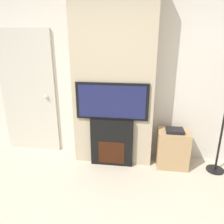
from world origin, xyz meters
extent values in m
cube|color=silver|center=(0.00, 2.03, 1.35)|extent=(6.00, 0.06, 2.70)
cube|color=#BCAD8E|center=(0.00, 1.83, 1.35)|extent=(1.21, 0.33, 2.70)
cube|color=black|center=(0.00, 1.67, 0.38)|extent=(0.65, 0.14, 0.76)
cube|color=#33160A|center=(0.00, 1.59, 0.23)|extent=(0.40, 0.01, 0.36)
cube|color=black|center=(0.00, 1.67, 1.03)|extent=(1.06, 0.06, 0.55)
cube|color=#191E4C|center=(0.00, 1.63, 1.03)|extent=(0.98, 0.01, 0.48)
cylinder|color=black|center=(1.58, 1.67, 0.01)|extent=(0.25, 0.25, 0.03)
cylinder|color=black|center=(1.58, 1.67, 0.88)|extent=(0.03, 0.03, 1.70)
cube|color=tan|center=(0.93, 1.74, 0.29)|extent=(0.47, 0.37, 0.58)
cube|color=black|center=(0.93, 1.70, 0.61)|extent=(0.26, 0.21, 0.05)
cube|color=beige|center=(-1.46, 1.98, 1.03)|extent=(0.94, 0.04, 2.05)
sphere|color=silver|center=(-1.13, 1.94, 0.99)|extent=(0.06, 0.06, 0.06)
camera|label=1|loc=(0.41, -1.36, 1.92)|focal=35.00mm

